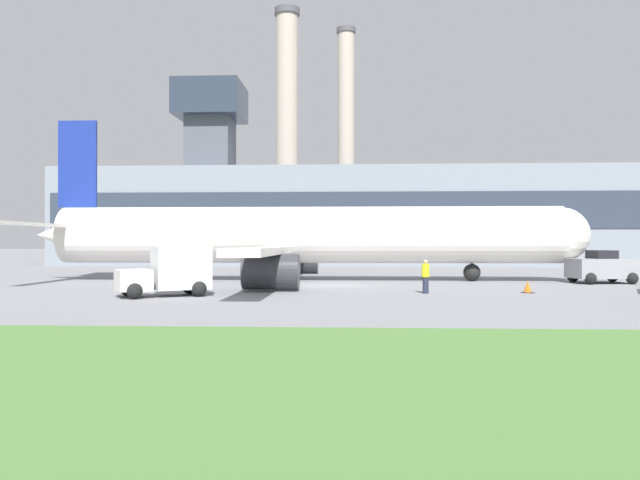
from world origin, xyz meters
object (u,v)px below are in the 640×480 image
Objects in this scene: pushback_tug at (602,268)px; ground_crew_person at (426,276)px; fuel_truck at (170,272)px; airplane at (302,236)px.

ground_crew_person is (-11.51, -8.12, -0.07)m from pushback_tug.
pushback_tug is at bearing 23.58° from fuel_truck.
fuel_truck is (-5.10, -12.03, -1.78)m from airplane.
pushback_tug is at bearing -5.68° from airplane.
pushback_tug is 2.40× the size of ground_crew_person.
airplane is 12.21m from ground_crew_person.
ground_crew_person is (11.89, 2.09, -0.26)m from fuel_truck.
pushback_tug is (18.30, -1.82, -1.97)m from airplane.
pushback_tug is at bearing 35.22° from ground_crew_person.
fuel_truck reaches higher than pushback_tug.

